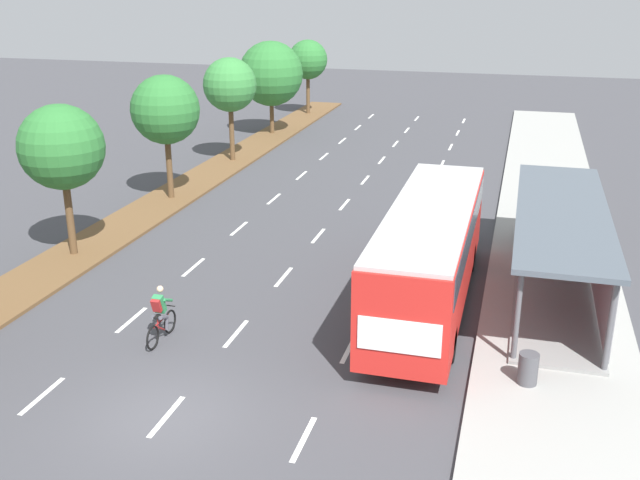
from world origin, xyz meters
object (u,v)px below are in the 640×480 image
median_tree_farthest (308,60)px  trash_bin (528,369)px  median_tree_fifth (271,74)px  cyclist (160,316)px  bus (430,246)px  median_tree_second (61,148)px  bus_shelter (568,243)px  median_tree_fourth (230,85)px  median_tree_third (165,110)px

median_tree_farthest → trash_bin: (16.79, -36.96, -3.57)m
median_tree_fifth → median_tree_farthest: (0.21, 7.91, 0.09)m
cyclist → median_tree_farthest: size_ratio=0.33×
bus → median_tree_fifth: (-13.80, 24.62, 1.98)m
bus → median_tree_farthest: size_ratio=2.05×
median_tree_second → median_tree_farthest: 31.65m
bus_shelter → cyclist: bearing=-150.0°
cyclist → trash_bin: size_ratio=2.14×
bus_shelter → median_tree_farthest: 35.40m
cyclist → median_tree_fourth: median_tree_fourth is taller
bus → median_tree_second: size_ratio=1.98×
cyclist → median_tree_fifth: size_ratio=0.30×
cyclist → median_tree_fifth: bearing=102.8°
cyclist → median_tree_second: (-6.46, 5.43, 3.45)m
median_tree_fourth → median_tree_farthest: size_ratio=1.05×
median_tree_second → median_tree_farthest: bearing=89.9°
median_tree_second → median_tree_third: 7.92m
median_tree_second → median_tree_fifth: median_tree_fifth is taller
bus_shelter → median_tree_farthest: size_ratio=2.11×
median_tree_fourth → bus: bearing=-51.1°
median_tree_fifth → median_tree_farthest: 7.92m
bus → median_tree_third: 16.24m
median_tree_fourth → median_tree_farthest: 15.83m
median_tree_farthest → median_tree_fourth: bearing=-89.6°
median_tree_fourth → median_tree_third: bearing=-89.9°
bus → median_tree_second: (-13.65, 0.88, 2.17)m
bus_shelter → trash_bin: (-1.08, -6.48, -1.29)m
bus_shelter → median_tree_fourth: (-17.75, 14.65, 2.51)m
cyclist → median_tree_farthest: (-6.40, 37.08, 3.35)m
bus → median_tree_second: bearing=176.3°
bus → median_tree_fourth: median_tree_fourth is taller
trash_bin → bus_shelter: bearing=80.5°
median_tree_second → median_tree_fourth: bearing=89.4°
median_tree_second → median_tree_fifth: size_ratio=0.94×
cyclist → bus: bearing=32.3°
bus_shelter → median_tree_fourth: median_tree_fourth is taller
median_tree_second → bus: bearing=-3.7°
median_tree_second → cyclist: bearing=-40.0°
cyclist → median_tree_third: median_tree_third is taller
median_tree_second → bus_shelter: bearing=3.8°
bus_shelter → median_tree_fourth: size_ratio=2.01×
median_tree_farthest → trash_bin: size_ratio=6.49×
median_tree_third → bus: bearing=-33.2°
bus_shelter → trash_bin: 6.70m
bus_shelter → median_tree_third: size_ratio=2.00×
cyclist → bus_shelter: bearing=30.0°
cyclist → median_tree_third: bearing=115.2°
median_tree_fifth → trash_bin: median_tree_fifth is taller
bus → median_tree_farthest: (-13.59, 32.54, 2.08)m
trash_bin → median_tree_third: bearing=141.6°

